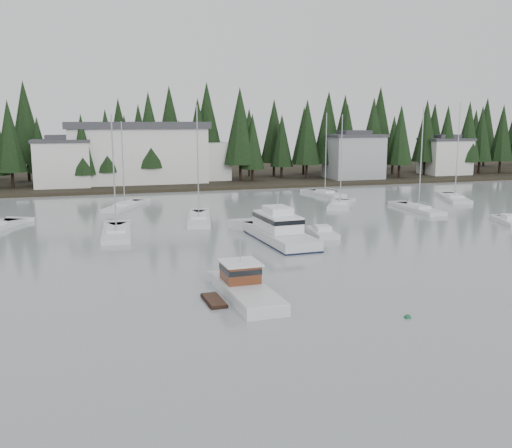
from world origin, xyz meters
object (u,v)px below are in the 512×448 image
Objects in this scene: house_east_a at (354,156)px; runabout_2 at (510,222)px; sailboat_0 at (117,234)px; sailboat_7 at (125,207)px; sailboat_6 at (340,206)px; sailboat_10 at (199,220)px; sailboat_8 at (325,195)px; sailboat_9 at (418,210)px; house_east_b at (445,155)px; runabout_1 at (323,234)px; lobster_boat_brown at (245,290)px; sailboat_4 at (455,199)px; cabin_cruiser_center at (279,233)px; harbor_inn at (149,153)px; house_west at (62,162)px.

house_east_a is 48.15m from runabout_2.
sailboat_0 reaches higher than sailboat_7.
sailboat_10 reaches higher than sailboat_6.
sailboat_9 is (5.62, -17.93, -0.01)m from sailboat_8.
runabout_1 is (-48.81, -50.03, -4.27)m from house_east_b.
sailboat_7 reaches higher than house_east_b.
house_east_b is 49.27m from sailboat_9.
lobster_boat_brown is 22.26m from runabout_1.
sailboat_0 is at bearing 112.02° from sailboat_8.
sailboat_8 is at bearing -150.13° from house_east_b.
house_east_a is at bearing 0.24° from sailboat_6.
sailboat_9 is at bearing -128.18° from house_east_b.
sailboat_6 is at bearing -76.55° from sailboat_7.
cabin_cruiser_center is at bearing 142.74° from sailboat_4.
cabin_cruiser_center is 40.18m from sailboat_4.
harbor_inn reaches higher than runabout_2.
sailboat_10 is (16.47, -36.98, -4.58)m from house_west.
sailboat_10 is (-40.18, -7.09, -0.00)m from sailboat_4.
lobster_boat_brown is 56.54m from sailboat_4.
sailboat_9 is (23.67, 12.62, -0.70)m from cabin_cruiser_center.
cabin_cruiser_center is at bearing -66.35° from house_west.
sailboat_8 is (2.75, 11.66, 0.01)m from sailboat_6.
runabout_2 is (43.94, -5.97, 0.07)m from sailboat_0.
sailboat_10 reaches higher than house_east_b.
runabout_1 is 23.43m from runabout_2.
house_west is at bearing 47.18° from sailboat_7.
cabin_cruiser_center is 26.84m from sailboat_9.
lobster_boat_brown is (-1.15, -70.22, -5.30)m from harbor_inn.
sailboat_7 is at bearing 41.92° from sailboat_10.
house_east_a reaches higher than runabout_2.
sailboat_4 is at bearing -0.20° from runabout_2.
sailboat_9 is at bearing -78.67° from sailboat_0.
cabin_cruiser_center is 14.34m from sailboat_10.
runabout_1 is (-12.85, -29.38, 0.05)m from sailboat_8.
cabin_cruiser_center is at bearing 120.27° from sailboat_9.
sailboat_10 is at bearing 48.67° from runabout_1.
sailboat_7 is (-6.33, -27.56, -5.71)m from harbor_inn.
sailboat_10 is (-59.53, -37.98, -4.33)m from house_east_b.
house_east_a is 0.82× the size of sailboat_0.
house_west is 44.84m from sailboat_8.
house_east_a is (54.00, -1.00, 0.25)m from house_west.
lobster_boat_brown is at bearing -145.70° from sailboat_7.
sailboat_4 is at bearing -69.36° from sailboat_7.
runabout_1 and runabout_2 have the same top height.
house_east_a is 0.76× the size of sailboat_10.
sailboat_0 is at bearing 80.19° from runabout_1.
sailboat_6 is 0.93× the size of sailboat_10.
sailboat_0 is 44.35m from runabout_2.
sailboat_0 is (-69.32, -43.83, -4.34)m from house_east_b.
sailboat_0 reaches higher than house_east_b.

